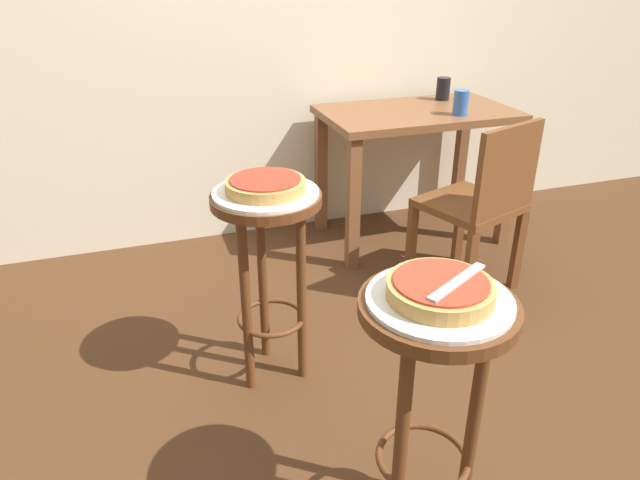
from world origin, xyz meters
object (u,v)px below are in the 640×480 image
at_px(serving_plate_foreground, 439,300).
at_px(cup_near_edge, 461,103).
at_px(serving_plate_middle, 266,193).
at_px(cup_far_edge, 443,89).
at_px(pizza_middle, 265,185).
at_px(dining_table, 416,133).
at_px(pizza_server_knife, 457,281).
at_px(stool_foreground, 432,369).
at_px(stool_middle, 268,246).
at_px(pizza_foreground, 440,289).
at_px(wooden_chair, 481,202).

height_order(serving_plate_foreground, cup_near_edge, cup_near_edge).
relative_size(serving_plate_middle, cup_far_edge, 2.93).
bearing_deg(serving_plate_foreground, cup_near_edge, 57.67).
distance_m(serving_plate_foreground, pizza_middle, 0.83).
bearing_deg(pizza_middle, serving_plate_middle, 0.00).
distance_m(serving_plate_middle, dining_table, 1.45).
bearing_deg(serving_plate_foreground, pizza_server_knife, -33.69).
xyz_separation_m(stool_foreground, stool_middle, (-0.22, 0.80, 0.00)).
height_order(cup_near_edge, pizza_server_knife, cup_near_edge).
height_order(stool_foreground, cup_near_edge, cup_near_edge).
distance_m(serving_plate_foreground, pizza_foreground, 0.03).
height_order(cup_far_edge, pizza_server_knife, cup_far_edge).
height_order(serving_plate_middle, dining_table, serving_plate_middle).
distance_m(cup_near_edge, wooden_chair, 0.62).
bearing_deg(pizza_foreground, pizza_server_knife, -33.69).
xyz_separation_m(pizza_foreground, dining_table, (0.85, 1.76, -0.17)).
bearing_deg(stool_middle, cup_far_edge, 40.62).
relative_size(stool_foreground, stool_middle, 1.00).
bearing_deg(pizza_middle, pizza_server_knife, -72.86).
bearing_deg(stool_middle, stool_foreground, -74.44).
relative_size(pizza_foreground, stool_middle, 0.34).
height_order(stool_middle, serving_plate_middle, serving_plate_middle).
height_order(stool_middle, dining_table, stool_middle).
bearing_deg(stool_foreground, serving_plate_middle, 105.56).
bearing_deg(serving_plate_foreground, wooden_chair, 51.91).
relative_size(serving_plate_foreground, cup_far_edge, 2.80).
bearing_deg(cup_far_edge, stool_middle, -139.38).
xyz_separation_m(serving_plate_foreground, dining_table, (0.85, 1.76, -0.15)).
relative_size(pizza_middle, cup_far_edge, 2.19).
distance_m(serving_plate_foreground, dining_table, 1.96).
distance_m(pizza_middle, cup_far_edge, 1.73).
bearing_deg(stool_foreground, stool_middle, 105.56).
height_order(stool_middle, cup_near_edge, cup_near_edge).
relative_size(pizza_middle, dining_table, 0.27).
bearing_deg(serving_plate_middle, pizza_foreground, -74.44).
xyz_separation_m(serving_plate_middle, cup_near_edge, (1.23, 0.79, 0.05)).
bearing_deg(dining_table, stool_middle, -138.20).
relative_size(pizza_foreground, dining_table, 0.25).
height_order(cup_near_edge, wooden_chair, cup_near_edge).
xyz_separation_m(pizza_middle, pizza_server_knife, (0.25, -0.82, 0.03)).
bearing_deg(stool_foreground, wooden_chair, 51.91).
height_order(serving_plate_middle, cup_near_edge, cup_near_edge).
xyz_separation_m(stool_middle, pizza_middle, (-0.00, -0.00, 0.23)).
distance_m(pizza_foreground, dining_table, 1.96).
bearing_deg(dining_table, pizza_foreground, -115.81).
bearing_deg(serving_plate_middle, cup_near_edge, 32.72).
xyz_separation_m(cup_near_edge, pizza_server_knife, (-0.97, -1.61, 0.01)).
bearing_deg(pizza_server_knife, serving_plate_middle, 78.27).
bearing_deg(cup_near_edge, serving_plate_foreground, -122.33).
relative_size(pizza_foreground, cup_near_edge, 1.99).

